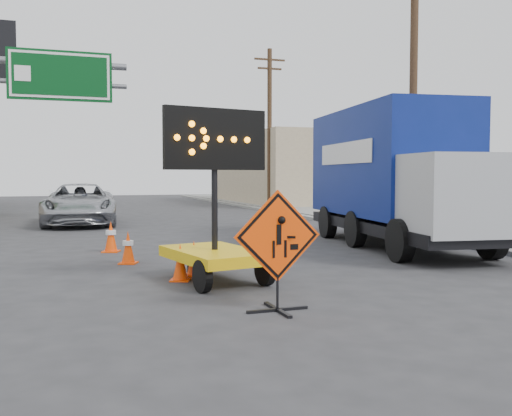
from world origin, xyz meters
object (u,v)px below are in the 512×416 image
construction_sign (278,247)px  box_truck (395,184)px  pickup_truck (80,204)px  arrow_board (215,244)px

construction_sign → box_truck: size_ratio=0.21×
box_truck → pickup_truck: bearing=136.1°
arrow_board → pickup_truck: size_ratio=0.54×
construction_sign → pickup_truck: construction_sign is taller
arrow_board → construction_sign: bearing=-95.0°
construction_sign → box_truck: bearing=44.8°
construction_sign → arrow_board: 2.47m
construction_sign → pickup_truck: 15.94m
construction_sign → pickup_truck: (-2.29, 15.77, -0.11)m
construction_sign → arrow_board: (-0.29, 2.44, -0.22)m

